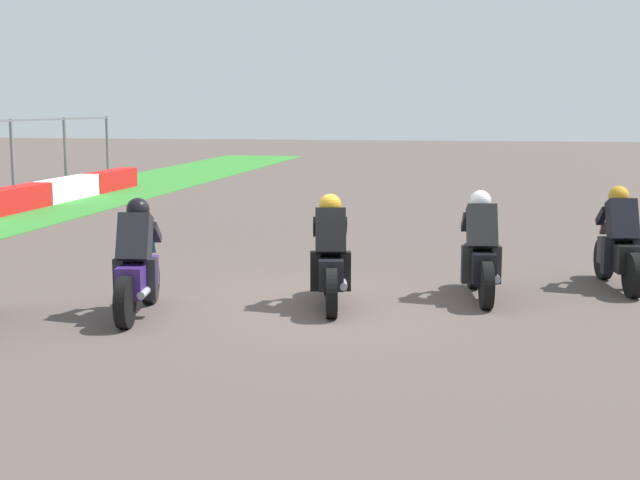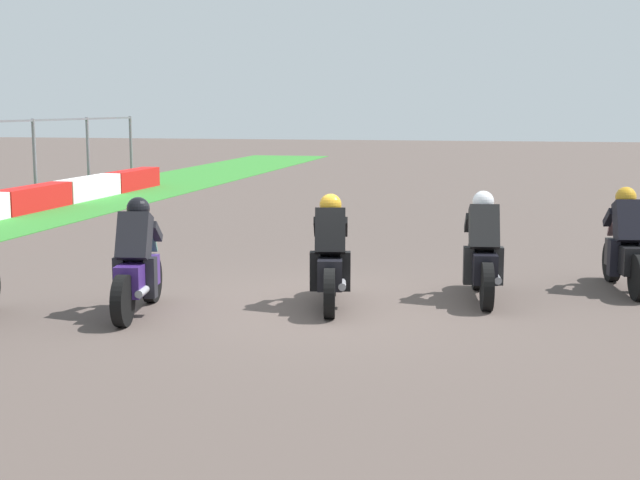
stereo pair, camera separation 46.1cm
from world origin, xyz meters
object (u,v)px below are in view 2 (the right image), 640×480
at_px(rider_lane_a, 626,248).
at_px(rider_lane_d, 137,266).
at_px(rider_lane_b, 483,255).
at_px(rider_lane_c, 330,260).

bearing_deg(rider_lane_a, rider_lane_d, 105.54).
distance_m(rider_lane_a, rider_lane_b, 2.29).
distance_m(rider_lane_a, rider_lane_d, 6.97).
relative_size(rider_lane_a, rider_lane_b, 1.00).
xyz_separation_m(rider_lane_a, rider_lane_b, (-1.09, 2.01, 0.00)).
xyz_separation_m(rider_lane_b, rider_lane_c, (-0.86, 1.98, 0.00)).
xyz_separation_m(rider_lane_b, rider_lane_d, (-1.84, 4.32, 0.00)).
xyz_separation_m(rider_lane_c, rider_lane_d, (-0.97, 2.34, 0.00)).
height_order(rider_lane_a, rider_lane_b, same).
bearing_deg(rider_lane_c, rider_lane_d, 101.74).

